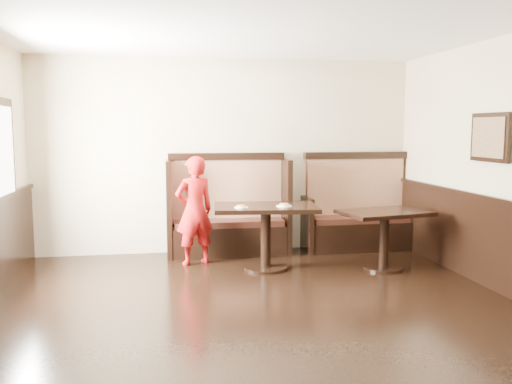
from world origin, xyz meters
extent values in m
plane|color=black|center=(0.00, 0.00, 0.00)|extent=(7.00, 7.00, 0.00)
plane|color=beige|center=(0.00, 3.50, 1.40)|extent=(5.50, 0.00, 5.50)
plane|color=white|center=(0.00, 0.00, 2.80)|extent=(7.00, 7.00, 0.00)
cube|color=black|center=(2.71, 1.20, 1.70)|extent=(0.04, 0.70, 0.55)
cube|color=olive|center=(2.69, 1.20, 1.70)|extent=(0.01, 0.60, 0.45)
cube|color=black|center=(0.00, 3.22, 0.21)|extent=(1.60, 0.50, 0.42)
cube|color=#391A12|center=(0.00, 3.22, 0.46)|extent=(1.54, 0.46, 0.09)
cube|color=#531710|center=(0.00, 3.43, 0.90)|extent=(1.60, 0.12, 0.92)
cube|color=black|center=(0.00, 3.43, 1.40)|extent=(1.68, 0.16, 0.10)
cube|color=black|center=(-0.84, 3.32, 0.68)|extent=(0.07, 0.72, 1.36)
cube|color=black|center=(0.84, 3.32, 0.68)|extent=(0.07, 0.72, 1.36)
cube|color=black|center=(1.95, 3.22, 0.21)|extent=(1.50, 0.50, 0.42)
cube|color=#391A12|center=(1.95, 3.22, 0.46)|extent=(1.44, 0.46, 0.09)
cube|color=#531710|center=(1.95, 3.43, 0.90)|extent=(1.50, 0.12, 0.92)
cube|color=black|center=(1.95, 3.43, 1.40)|extent=(1.58, 0.16, 0.10)
cube|color=black|center=(1.16, 3.32, 0.40)|extent=(0.07, 0.72, 0.80)
cube|color=black|center=(2.74, 3.32, 0.40)|extent=(0.07, 0.72, 0.80)
cube|color=black|center=(0.37, 2.34, 0.80)|extent=(1.37, 0.93, 0.05)
cylinder|color=black|center=(0.37, 2.34, 0.39)|extent=(0.13, 0.13, 0.76)
cylinder|color=black|center=(0.37, 2.34, 0.02)|extent=(0.56, 0.56, 0.03)
cube|color=black|center=(1.87, 2.09, 0.73)|extent=(1.21, 0.91, 0.05)
cylinder|color=black|center=(1.87, 2.09, 0.36)|extent=(0.12, 0.12, 0.69)
cylinder|color=black|center=(1.87, 2.09, 0.01)|extent=(0.51, 0.51, 0.03)
imported|color=#AE1213|center=(-0.51, 2.76, 0.72)|extent=(0.61, 0.49, 1.44)
cylinder|color=white|center=(0.04, 2.21, 0.83)|extent=(0.17, 0.17, 0.01)
cylinder|color=#DFAE5E|center=(0.04, 2.21, 0.84)|extent=(0.11, 0.11, 0.01)
cylinder|color=#EABA54|center=(0.04, 2.21, 0.85)|extent=(0.09, 0.09, 0.01)
cylinder|color=white|center=(0.59, 2.23, 0.83)|extent=(0.20, 0.20, 0.01)
cylinder|color=#DFAE5E|center=(0.59, 2.23, 0.85)|extent=(0.12, 0.12, 0.02)
cylinder|color=#EABA54|center=(0.59, 2.23, 0.86)|extent=(0.11, 0.11, 0.01)
camera|label=1|loc=(-0.90, -4.35, 1.80)|focal=38.00mm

